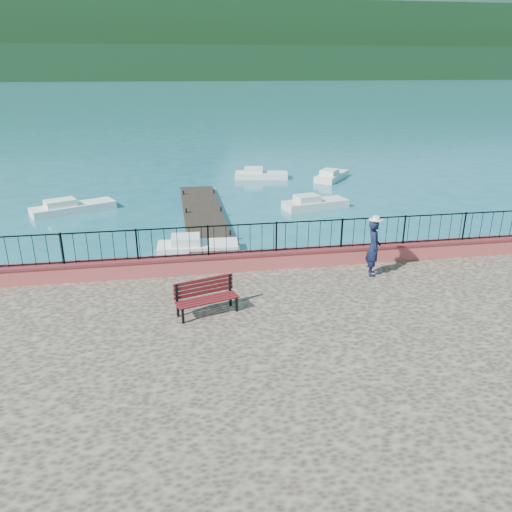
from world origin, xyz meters
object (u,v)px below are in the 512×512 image
object	(u,v)px
person	(373,248)
boat_4	(261,173)
boat_0	(198,244)
boat_5	(332,174)
boat_3	(73,205)
boat_2	(316,201)
park_bench	(207,304)

from	to	relation	value
person	boat_4	bearing A→B (deg)	13.79
boat_0	boat_5	world-z (taller)	same
person	boat_3	distance (m)	17.90
boat_0	boat_2	distance (m)	9.23
boat_2	boat_5	size ratio (longest dim) A/B	1.03
boat_4	boat_3	bearing A→B (deg)	-138.73
person	boat_0	world-z (taller)	person
boat_2	boat_0	bearing A→B (deg)	-150.82
boat_2	boat_3	bearing A→B (deg)	161.48
boat_0	boat_2	size ratio (longest dim) A/B	0.93
boat_5	boat_0	bearing A→B (deg)	-179.80
boat_3	boat_5	xyz separation A→B (m)	(16.40, 5.66, 0.00)
park_bench	boat_3	world-z (taller)	park_bench
park_bench	boat_4	world-z (taller)	park_bench
boat_3	park_bench	bearing A→B (deg)	-93.47
boat_2	person	bearing A→B (deg)	-110.49
boat_4	boat_5	size ratio (longest dim) A/B	1.04
park_bench	person	distance (m)	5.70
person	boat_2	bearing A→B (deg)	6.19
person	boat_3	size ratio (longest dim) A/B	0.42
boat_0	boat_5	distance (m)	16.64
boat_2	boat_4	size ratio (longest dim) A/B	0.99
person	boat_5	bearing A→B (deg)	-0.10
boat_0	boat_2	bearing A→B (deg)	44.45
boat_4	boat_5	bearing A→B (deg)	-3.28
park_bench	boat_4	distance (m)	23.02
boat_3	boat_5	distance (m)	17.34
person	boat_2	world-z (taller)	person
boat_5	boat_2	bearing A→B (deg)	-166.76
person	boat_0	bearing A→B (deg)	54.42
park_bench	boat_5	bearing A→B (deg)	47.21
boat_5	boat_4	bearing A→B (deg)	113.67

